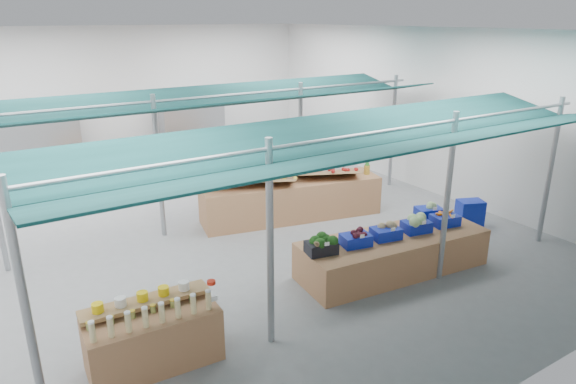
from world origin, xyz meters
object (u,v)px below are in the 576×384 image
Objects in this scene: bottle_shelf at (153,336)px; vendor_right at (288,168)px; fruit_counter at (292,199)px; crate_stack at (470,215)px; veg_counter at (393,254)px; vendor_left at (223,180)px.

vendor_right is (5.03, 4.55, 0.41)m from bottle_shelf.
fruit_counter is at bearing 40.58° from bottle_shelf.
crate_stack is (2.95, -2.64, -0.12)m from fruit_counter.
veg_counter is 2.14× the size of vendor_left.
fruit_counter is at bearing 73.76° from vendor_right.
vendor_left and vendor_right have the same top height.
vendor_left is (3.23, 4.55, 0.41)m from bottle_shelf.
bottle_shelf is 1.06× the size of vendor_left.
crate_stack is at bearing 17.24° from veg_counter.
crate_stack is at bearing -29.47° from fruit_counter.
vendor_left is (-1.20, 1.10, 0.38)m from fruit_counter.
fruit_counter is 2.50× the size of vendor_right.
veg_counter is at bearing 96.13° from vendor_right.
bottle_shelf is at bearing -129.74° from fruit_counter.
vendor_right reaches higher than bottle_shelf.
vendor_right is (1.80, 0.00, 0.00)m from vendor_left.
vendor_right reaches higher than veg_counter.
crate_stack is (2.82, 0.58, -0.02)m from veg_counter.
vendor_left is at bearing 12.37° from vendor_right.
vendor_right is (0.60, 1.10, 0.38)m from fruit_counter.
vendor_left is (-1.33, 4.32, 0.48)m from veg_counter.
bottle_shelf is at bearing -171.39° from veg_counter.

